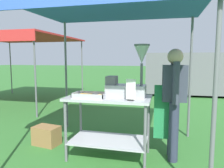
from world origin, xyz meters
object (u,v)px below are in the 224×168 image
object	(u,v)px
vendor	(174,98)
van_grey	(211,73)
neighbour_tent	(17,39)
supply_crate	(47,136)
stall_canopy	(110,9)
donut_tray	(90,96)
menu_sign	(131,91)
donut_fryer	(129,80)
donut_cart	(109,114)

from	to	relation	value
vendor	van_grey	distance (m)	6.51
neighbour_tent	supply_crate	bearing A→B (deg)	-47.44
stall_canopy	van_grey	world-z (taller)	stall_canopy
stall_canopy	neighbour_tent	distance (m)	4.99
donut_tray	menu_sign	bearing A→B (deg)	-7.12
donut_tray	neighbour_tent	xyz separation A→B (m)	(-3.68, 3.34, 1.17)
donut_fryer	vendor	xyz separation A→B (m)	(0.63, 0.16, -0.26)
menu_sign	neighbour_tent	bearing A→B (deg)	141.35
van_grey	supply_crate	bearing A→B (deg)	-120.86
stall_canopy	donut_cart	size ratio (longest dim) A/B	2.20
donut_tray	vendor	xyz separation A→B (m)	(1.15, 0.33, -0.04)
vendor	van_grey	bearing A→B (deg)	75.03
donut_fryer	donut_tray	bearing A→B (deg)	-162.09
donut_tray	menu_sign	distance (m)	0.60
donut_tray	menu_sign	world-z (taller)	menu_sign
supply_crate	van_grey	size ratio (longest dim) A/B	0.09
stall_canopy	donut_fryer	xyz separation A→B (m)	(0.29, -0.07, -1.01)
vendor	neighbour_tent	bearing A→B (deg)	148.08
menu_sign	vendor	world-z (taller)	vendor
donut_fryer	stall_canopy	bearing A→B (deg)	166.30
vendor	van_grey	world-z (taller)	van_grey
vendor	van_grey	xyz separation A→B (m)	(1.68, 6.29, -0.03)
stall_canopy	menu_sign	world-z (taller)	stall_canopy
stall_canopy	donut_tray	bearing A→B (deg)	-134.21
stall_canopy	neighbour_tent	size ratio (longest dim) A/B	0.79
menu_sign	vendor	xyz separation A→B (m)	(0.56, 0.41, -0.14)
donut_fryer	menu_sign	world-z (taller)	donut_fryer
donut_cart	supply_crate	bearing A→B (deg)	170.34
donut_cart	donut_fryer	distance (m)	0.57
supply_crate	neighbour_tent	distance (m)	4.52
stall_canopy	donut_tray	world-z (taller)	stall_canopy
donut_fryer	vendor	bearing A→B (deg)	14.49
donut_tray	vendor	bearing A→B (deg)	16.06
donut_cart	donut_tray	size ratio (longest dim) A/B	2.58
vendor	supply_crate	bearing A→B (deg)	179.82
donut_fryer	supply_crate	distance (m)	1.77
donut_cart	donut_fryer	bearing A→B (deg)	5.46
vendor	donut_cart	bearing A→B (deg)	-168.30
menu_sign	donut_tray	bearing A→B (deg)	172.88
van_grey	menu_sign	bearing A→B (deg)	-108.52
supply_crate	vendor	bearing A→B (deg)	-0.18
van_grey	vendor	bearing A→B (deg)	-104.97
menu_sign	supply_crate	xyz separation A→B (m)	(-1.51, 0.41, -0.88)
donut_cart	stall_canopy	bearing A→B (deg)	90.00
donut_cart	donut_fryer	world-z (taller)	donut_fryer
menu_sign	van_grey	distance (m)	7.06
donut_tray	vendor	distance (m)	1.20
donut_cart	vendor	xyz separation A→B (m)	(0.92, 0.19, 0.24)
menu_sign	neighbour_tent	xyz separation A→B (m)	(-4.27, 3.41, 1.07)
donut_cart	neighbour_tent	distance (m)	5.26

